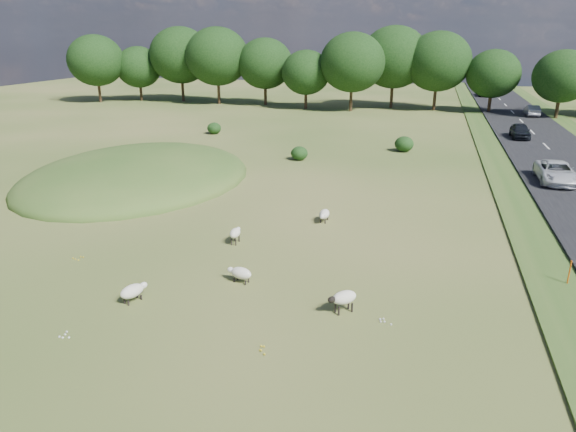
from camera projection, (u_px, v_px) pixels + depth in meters
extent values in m
plane|color=#31561A|center=(315.00, 164.00, 43.21)|extent=(160.00, 160.00, 0.00)
ellipsoid|color=#33561E|center=(138.00, 178.00, 38.92)|extent=(16.00, 20.00, 4.00)
cube|color=black|center=(550.00, 152.00, 47.28)|extent=(8.00, 150.00, 0.25)
cylinder|color=black|center=(99.00, 90.00, 82.90)|extent=(0.44, 0.44, 3.77)
ellipsoid|color=black|center=(96.00, 60.00, 81.37)|extent=(8.81, 8.81, 7.93)
cylinder|color=black|center=(141.00, 91.00, 85.01)|extent=(0.44, 0.44, 3.12)
ellipsoid|color=black|center=(139.00, 67.00, 83.74)|extent=(7.28, 7.28, 6.55)
cylinder|color=black|center=(183.00, 88.00, 84.08)|extent=(0.44, 0.44, 4.21)
ellipsoid|color=black|center=(180.00, 55.00, 82.37)|extent=(9.83, 9.83, 8.84)
cylinder|color=black|center=(219.00, 90.00, 80.68)|extent=(0.44, 0.44, 4.18)
ellipsoid|color=black|center=(217.00, 56.00, 78.98)|extent=(9.75, 9.75, 8.78)
cylinder|color=black|center=(265.00, 93.00, 79.55)|extent=(0.44, 0.44, 3.61)
ellipsoid|color=black|center=(265.00, 64.00, 78.08)|extent=(8.41, 8.41, 7.57)
cylinder|color=black|center=(306.00, 98.00, 75.31)|extent=(0.44, 0.44, 3.02)
ellipsoid|color=black|center=(306.00, 72.00, 74.08)|extent=(7.04, 7.04, 6.34)
cylinder|color=black|center=(351.00, 97.00, 73.08)|extent=(0.44, 0.44, 3.90)
ellipsoid|color=black|center=(352.00, 62.00, 71.50)|extent=(9.09, 9.09, 8.18)
cylinder|color=black|center=(392.00, 93.00, 76.17)|extent=(0.44, 0.44, 4.22)
ellipsoid|color=black|center=(394.00, 57.00, 74.46)|extent=(9.85, 9.85, 8.86)
cylinder|color=black|center=(435.00, 96.00, 73.80)|extent=(0.44, 0.44, 3.94)
ellipsoid|color=black|center=(438.00, 61.00, 72.20)|extent=(9.20, 9.20, 8.28)
cylinder|color=black|center=(490.00, 102.00, 71.25)|extent=(0.44, 0.44, 3.09)
ellipsoid|color=black|center=(493.00, 74.00, 69.99)|extent=(7.20, 7.20, 6.48)
cylinder|color=black|center=(557.00, 107.00, 66.05)|extent=(0.44, 0.44, 3.12)
ellipsoid|color=black|center=(563.00, 76.00, 64.78)|extent=(7.29, 7.29, 6.56)
ellipsoid|color=black|center=(299.00, 153.00, 44.48)|extent=(1.47, 1.47, 1.20)
ellipsoid|color=black|center=(404.00, 144.00, 47.72)|extent=(1.74, 1.74, 1.43)
ellipsoid|color=black|center=(214.00, 128.00, 56.35)|extent=(1.52, 1.52, 1.25)
cylinder|color=#D8590C|center=(569.00, 273.00, 22.05)|extent=(0.06, 0.06, 1.20)
ellipsoid|color=beige|center=(324.00, 214.00, 29.76)|extent=(0.60, 1.07, 0.53)
ellipsoid|color=silver|center=(322.00, 217.00, 29.24)|extent=(0.27, 0.35, 0.27)
cylinder|color=black|center=(325.00, 222.00, 29.57)|extent=(0.08, 0.08, 0.20)
cylinder|color=black|center=(321.00, 221.00, 29.65)|extent=(0.08, 0.08, 0.20)
cylinder|color=black|center=(328.00, 219.00, 30.12)|extent=(0.08, 0.08, 0.20)
cylinder|color=black|center=(323.00, 218.00, 30.19)|extent=(0.08, 0.08, 0.20)
ellipsoid|color=beige|center=(344.00, 297.00, 19.92)|extent=(1.14, 1.10, 0.53)
ellipsoid|color=black|center=(332.00, 300.00, 19.67)|extent=(0.42, 0.41, 0.27)
cylinder|color=black|center=(339.00, 311.00, 19.83)|extent=(0.08, 0.08, 0.38)
cylinder|color=black|center=(335.00, 308.00, 20.05)|extent=(0.08, 0.08, 0.38)
cylinder|color=black|center=(352.00, 308.00, 20.08)|extent=(0.08, 0.08, 0.38)
cylinder|color=black|center=(349.00, 305.00, 20.30)|extent=(0.08, 0.08, 0.38)
ellipsoid|color=beige|center=(235.00, 233.00, 26.60)|extent=(0.52, 0.94, 0.47)
ellipsoid|color=silver|center=(238.00, 229.00, 27.04)|extent=(0.24, 0.31, 0.24)
cylinder|color=black|center=(235.00, 238.00, 27.00)|extent=(0.07, 0.07, 0.34)
cylinder|color=black|center=(239.00, 239.00, 26.95)|extent=(0.07, 0.07, 0.34)
cylinder|color=black|center=(231.00, 242.00, 26.51)|extent=(0.07, 0.07, 0.34)
cylinder|color=black|center=(236.00, 242.00, 26.46)|extent=(0.07, 0.07, 0.34)
ellipsoid|color=beige|center=(132.00, 291.00, 20.77)|extent=(0.92, 1.19, 0.54)
ellipsoid|color=silver|center=(144.00, 285.00, 21.19)|extent=(0.37, 0.42, 0.27)
cylinder|color=black|center=(137.00, 295.00, 21.20)|extent=(0.08, 0.08, 0.20)
cylinder|color=black|center=(141.00, 297.00, 21.05)|extent=(0.08, 0.08, 0.20)
cylinder|color=black|center=(125.00, 301.00, 20.74)|extent=(0.08, 0.08, 0.20)
cylinder|color=black|center=(129.00, 303.00, 20.59)|extent=(0.08, 0.08, 0.20)
ellipsoid|color=beige|center=(241.00, 273.00, 22.41)|extent=(1.09, 0.73, 0.51)
ellipsoid|color=silver|center=(231.00, 270.00, 22.64)|extent=(0.37, 0.31, 0.26)
cylinder|color=black|center=(234.00, 280.00, 22.55)|extent=(0.07, 0.07, 0.19)
cylinder|color=black|center=(237.00, 278.00, 22.76)|extent=(0.07, 0.07, 0.19)
cylinder|color=black|center=(245.00, 283.00, 22.30)|extent=(0.07, 0.07, 0.19)
cylinder|color=black|center=(248.00, 281.00, 22.51)|extent=(0.07, 0.07, 0.19)
imported|color=#A0A2A7|center=(502.00, 87.00, 97.80)|extent=(1.95, 4.79, 1.39)
imported|color=#97989E|center=(532.00, 110.00, 67.34)|extent=(1.49, 4.26, 1.40)
imported|color=white|center=(556.00, 172.00, 36.85)|extent=(2.41, 5.23, 1.45)
imported|color=black|center=(486.00, 92.00, 89.40)|extent=(2.53, 5.49, 1.53)
imported|color=black|center=(520.00, 131.00, 52.79)|extent=(1.72, 4.28, 1.46)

